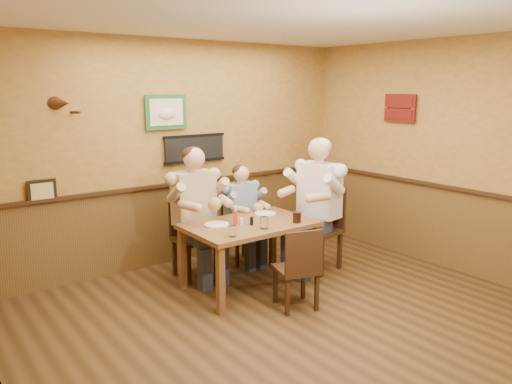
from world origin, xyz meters
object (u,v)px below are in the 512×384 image
(diner_tan_shirt, at_px, (194,220))
(water_glass_mid, at_px, (264,223))
(water_glass_left, at_px, (232,231))
(salt_shaker, at_px, (242,222))
(cola_tumbler, at_px, (297,217))
(chair_back_left, at_px, (195,237))
(chair_near_side, at_px, (296,267))
(diner_blue_polo, at_px, (240,219))
(chair_back_right, at_px, (240,232))
(pepper_shaker, at_px, (252,221))
(dining_table, at_px, (250,231))
(diner_white_elder, at_px, (319,212))
(hot_sauce_bottle, at_px, (235,217))
(chair_right_end, at_px, (319,229))

(diner_tan_shirt, relative_size, water_glass_mid, 10.69)
(water_glass_left, xyz_separation_m, water_glass_mid, (0.43, 0.04, 0.01))
(water_glass_left, bearing_deg, salt_shaker, 42.15)
(water_glass_mid, height_order, cola_tumbler, water_glass_mid)
(chair_back_left, bearing_deg, chair_near_side, -72.04)
(diner_blue_polo, relative_size, water_glass_left, 9.90)
(water_glass_left, bearing_deg, cola_tumbler, 0.89)
(chair_back_left, distance_m, chair_back_right, 0.74)
(cola_tumbler, distance_m, pepper_shaker, 0.51)
(dining_table, height_order, diner_white_elder, diner_white_elder)
(diner_tan_shirt, distance_m, hot_sauce_bottle, 0.64)
(chair_back_right, bearing_deg, water_glass_left, -127.25)
(chair_back_left, xyz_separation_m, chair_back_right, (0.72, 0.10, -0.09))
(water_glass_mid, relative_size, pepper_shaker, 1.41)
(diner_white_elder, bearing_deg, hot_sauce_bottle, -103.72)
(diner_tan_shirt, height_order, hot_sauce_bottle, diner_tan_shirt)
(chair_back_right, relative_size, chair_right_end, 0.78)
(chair_near_side, bearing_deg, salt_shaker, -56.70)
(chair_near_side, xyz_separation_m, pepper_shaker, (-0.11, 0.61, 0.37))
(diner_blue_polo, relative_size, cola_tumbler, 9.45)
(diner_white_elder, height_order, pepper_shaker, diner_white_elder)
(diner_tan_shirt, bearing_deg, diner_white_elder, -25.41)
(diner_white_elder, relative_size, cola_tumbler, 12.15)
(chair_near_side, xyz_separation_m, diner_tan_shirt, (-0.40, 1.35, 0.27))
(cola_tumbler, distance_m, salt_shaker, 0.62)
(water_glass_left, relative_size, pepper_shaker, 1.24)
(dining_table, height_order, water_glass_left, water_glass_left)
(chair_back_right, distance_m, diner_blue_polo, 0.17)
(chair_back_right, bearing_deg, hot_sauce_bottle, -127.25)
(diner_white_elder, bearing_deg, water_glass_left, -89.26)
(chair_back_left, relative_size, hot_sauce_bottle, 5.52)
(chair_back_right, height_order, cola_tumbler, cola_tumbler)
(dining_table, bearing_deg, water_glass_left, -144.68)
(dining_table, xyz_separation_m, chair_back_left, (-0.33, 0.64, -0.17))
(salt_shaker, bearing_deg, chair_right_end, -0.40)
(dining_table, distance_m, diner_blue_polo, 0.84)
(chair_right_end, xyz_separation_m, diner_tan_shirt, (-1.35, 0.68, 0.19))
(chair_right_end, bearing_deg, dining_table, -102.13)
(water_glass_left, bearing_deg, chair_right_end, 10.68)
(chair_back_left, xyz_separation_m, water_glass_mid, (0.32, -0.92, 0.33))
(cola_tumbler, bearing_deg, pepper_shaker, 155.77)
(chair_back_left, distance_m, water_glass_left, 1.02)
(diner_blue_polo, distance_m, salt_shaker, 0.96)
(chair_back_left, height_order, water_glass_mid, chair_back_left)
(chair_back_right, distance_m, chair_right_end, 1.01)
(chair_back_left, bearing_deg, diner_tan_shirt, 1.46)
(chair_back_right, height_order, pepper_shaker, pepper_shaker)
(diner_blue_polo, bearing_deg, water_glass_left, -127.25)
(chair_back_right, height_order, hot_sauce_bottle, hot_sauce_bottle)
(diner_tan_shirt, relative_size, salt_shaker, 16.93)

